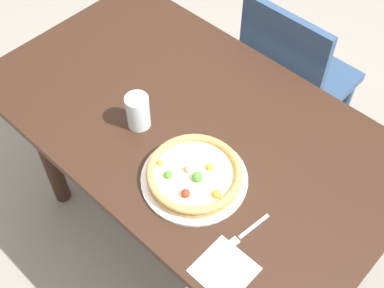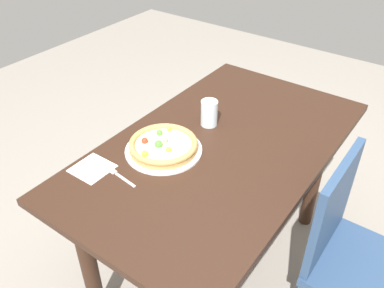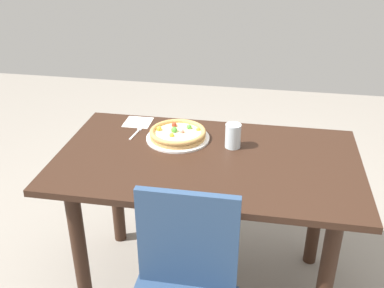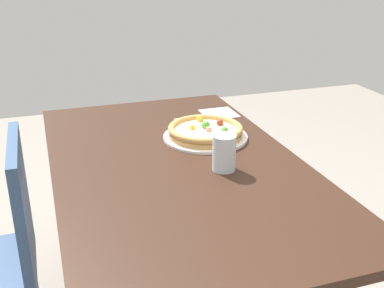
{
  "view_description": "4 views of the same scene",
  "coord_description": "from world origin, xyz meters",
  "px_view_note": "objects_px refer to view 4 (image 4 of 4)",
  "views": [
    {
      "loc": [
        -0.73,
        0.77,
        1.98
      ],
      "look_at": [
        -0.09,
        0.08,
        0.78
      ],
      "focal_mm": 47.09,
      "sensor_mm": 36.0,
      "label": 1
    },
    {
      "loc": [
        -1.17,
        -0.71,
        1.75
      ],
      "look_at": [
        -0.09,
        0.08,
        0.78
      ],
      "focal_mm": 38.03,
      "sensor_mm": 36.0,
      "label": 2
    },
    {
      "loc": [
        0.25,
        -1.79,
        1.77
      ],
      "look_at": [
        -0.09,
        0.08,
        0.78
      ],
      "focal_mm": 42.18,
      "sensor_mm": 36.0,
      "label": 3
    },
    {
      "loc": [
        1.37,
        -0.4,
        1.41
      ],
      "look_at": [
        -0.09,
        0.08,
        0.78
      ],
      "focal_mm": 44.46,
      "sensor_mm": 36.0,
      "label": 4
    }
  ],
  "objects_px": {
    "plate": "(205,137)",
    "fork": "(197,118)",
    "dining_table": "(177,196)",
    "pizza": "(206,130)",
    "drinking_glass": "(224,153)",
    "napkin": "(219,113)"
  },
  "relations": [
    {
      "from": "plate",
      "to": "drinking_glass",
      "type": "relative_size",
      "value": 2.68
    },
    {
      "from": "drinking_glass",
      "to": "dining_table",
      "type": "bearing_deg",
      "value": -129.84
    },
    {
      "from": "dining_table",
      "to": "drinking_glass",
      "type": "relative_size",
      "value": 11.86
    },
    {
      "from": "drinking_glass",
      "to": "fork",
      "type": "bearing_deg",
      "value": 170.77
    },
    {
      "from": "plate",
      "to": "fork",
      "type": "xyz_separation_m",
      "value": [
        -0.22,
        0.04,
        -0.0
      ]
    },
    {
      "from": "dining_table",
      "to": "fork",
      "type": "relative_size",
      "value": 8.37
    },
    {
      "from": "drinking_glass",
      "to": "napkin",
      "type": "relative_size",
      "value": 0.83
    },
    {
      "from": "plate",
      "to": "drinking_glass",
      "type": "height_order",
      "value": "drinking_glass"
    },
    {
      "from": "fork",
      "to": "drinking_glass",
      "type": "height_order",
      "value": "drinking_glass"
    },
    {
      "from": "plate",
      "to": "napkin",
      "type": "distance_m",
      "value": 0.29
    },
    {
      "from": "dining_table",
      "to": "plate",
      "type": "relative_size",
      "value": 4.43
    },
    {
      "from": "dining_table",
      "to": "pizza",
      "type": "height_order",
      "value": "pizza"
    },
    {
      "from": "fork",
      "to": "drinking_glass",
      "type": "xyz_separation_m",
      "value": [
        0.49,
        -0.08,
        0.06
      ]
    },
    {
      "from": "dining_table",
      "to": "pizza",
      "type": "relative_size",
      "value": 4.98
    },
    {
      "from": "plate",
      "to": "fork",
      "type": "height_order",
      "value": "plate"
    },
    {
      "from": "dining_table",
      "to": "drinking_glass",
      "type": "height_order",
      "value": "drinking_glass"
    },
    {
      "from": "napkin",
      "to": "dining_table",
      "type": "bearing_deg",
      "value": -36.74
    },
    {
      "from": "drinking_glass",
      "to": "plate",
      "type": "bearing_deg",
      "value": 172.34
    },
    {
      "from": "pizza",
      "to": "napkin",
      "type": "xyz_separation_m",
      "value": [
        -0.25,
        0.15,
        -0.03
      ]
    },
    {
      "from": "drinking_glass",
      "to": "napkin",
      "type": "distance_m",
      "value": 0.56
    },
    {
      "from": "dining_table",
      "to": "plate",
      "type": "height_order",
      "value": "plate"
    },
    {
      "from": "pizza",
      "to": "fork",
      "type": "relative_size",
      "value": 1.68
    }
  ]
}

